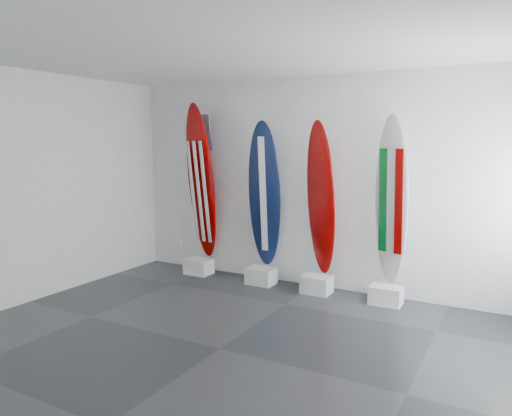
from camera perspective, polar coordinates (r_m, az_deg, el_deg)
The scene contains 13 objects.
floor at distance 5.13m, azimuth -4.25°, elevation -16.25°, with size 6.00×6.00×0.00m, color black.
ceiling at distance 4.76m, azimuth -4.64°, elevation 18.82°, with size 6.00×6.00×0.00m, color white.
wall_back at distance 6.93m, azimuth 7.04°, elevation 2.92°, with size 6.00×6.00×0.00m, color silver.
wall_left at distance 6.84m, azimuth -25.94°, elevation 2.11°, with size 5.00×5.00×0.00m, color silver.
display_block_usa at distance 7.77m, azimuth -6.78°, elevation -6.88°, with size 0.40×0.30×0.24m, color silver.
surfboard_usa at distance 7.62m, azimuth -6.51°, elevation 3.06°, with size 0.55×0.08×2.45m, color #790201.
display_block_navy at distance 7.19m, azimuth 0.61°, elevation -8.04°, with size 0.40×0.30×0.24m, color silver.
surfboard_navy at distance 7.04m, azimuth 1.01°, elevation 1.53°, with size 0.49×0.08×2.16m, color black.
display_block_swiss at distance 6.83m, azimuth 7.17°, elevation -8.96°, with size 0.40×0.30×0.24m, color silver.
surfboard_swiss at distance 6.68m, azimuth 7.67°, elevation 1.09°, with size 0.49×0.08×2.15m, color #790201.
display_block_italy at distance 6.56m, azimuth 15.10°, elevation -9.91°, with size 0.40×0.30×0.24m, color silver.
surfboard_italy at distance 6.39m, azimuth 15.71°, elevation 0.79°, with size 0.50×0.08×2.20m, color silver.
wall_outlet at distance 8.31m, azimuth -9.05°, elevation -4.31°, with size 0.09×0.02×0.13m, color silver.
Camera 1 is at (2.58, -3.90, 2.10)m, focal length 33.85 mm.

